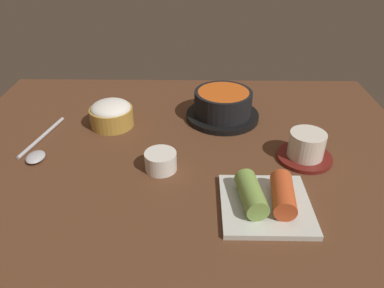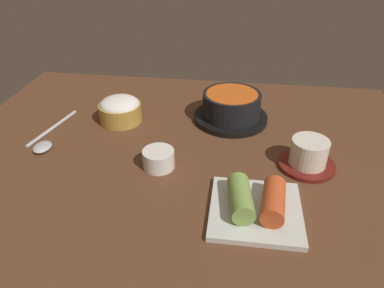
% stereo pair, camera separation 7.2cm
% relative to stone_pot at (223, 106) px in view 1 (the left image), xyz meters
% --- Properties ---
extents(dining_table, '(1.00, 0.76, 0.02)m').
position_rel_stone_pot_xyz_m(dining_table, '(-0.09, -0.15, -0.04)').
color(dining_table, '#56331E').
rests_on(dining_table, ground).
extents(stone_pot, '(0.17, 0.17, 0.07)m').
position_rel_stone_pot_xyz_m(stone_pot, '(0.00, 0.00, 0.00)').
color(stone_pot, black).
rests_on(stone_pot, dining_table).
extents(rice_bowl, '(0.10, 0.10, 0.06)m').
position_rel_stone_pot_xyz_m(rice_bowl, '(-0.26, -0.04, -0.00)').
color(rice_bowl, '#B78C38').
rests_on(rice_bowl, dining_table).
extents(tea_cup_with_saucer, '(0.11, 0.11, 0.06)m').
position_rel_stone_pot_xyz_m(tea_cup_with_saucer, '(0.16, -0.17, -0.01)').
color(tea_cup_with_saucer, maroon).
rests_on(tea_cup_with_saucer, dining_table).
extents(banchan_cup_center, '(0.06, 0.06, 0.04)m').
position_rel_stone_pot_xyz_m(banchan_cup_center, '(-0.13, -0.21, -0.01)').
color(banchan_cup_center, white).
rests_on(banchan_cup_center, dining_table).
extents(kimchi_plate, '(0.15, 0.15, 0.05)m').
position_rel_stone_pot_xyz_m(kimchi_plate, '(0.06, -0.31, -0.02)').
color(kimchi_plate, silver).
rests_on(kimchi_plate, dining_table).
extents(spoon, '(0.06, 0.19, 0.01)m').
position_rel_stone_pot_xyz_m(spoon, '(-0.39, -0.16, -0.03)').
color(spoon, '#B7B7BC').
rests_on(spoon, dining_table).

